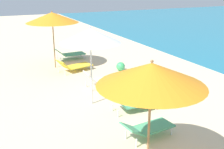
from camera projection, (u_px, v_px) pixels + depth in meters
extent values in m
cylinder|color=olive|center=(149.00, 131.00, 5.52)|extent=(0.05, 0.05, 1.94)
cone|color=orange|center=(151.00, 74.00, 5.15)|extent=(2.08, 2.08, 0.44)
sphere|color=olive|center=(152.00, 61.00, 5.07)|extent=(0.06, 0.06, 0.06)
cube|color=#4CA572|center=(154.00, 127.00, 7.15)|extent=(1.07, 0.66, 0.04)
cube|color=#4CA572|center=(132.00, 129.00, 6.77)|extent=(0.45, 0.59, 0.26)
cylinder|color=silver|center=(160.00, 124.00, 7.58)|extent=(0.04, 0.04, 0.23)
cylinder|color=silver|center=(171.00, 131.00, 7.21)|extent=(0.04, 0.04, 0.23)
cylinder|color=silver|center=(126.00, 135.00, 7.03)|extent=(0.04, 0.04, 0.23)
cylinder|color=silver|center=(136.00, 143.00, 6.66)|extent=(0.04, 0.04, 0.23)
cylinder|color=silver|center=(91.00, 74.00, 8.81)|extent=(0.05, 0.05, 2.02)
cone|color=white|center=(90.00, 36.00, 8.42)|extent=(1.88, 1.88, 0.44)
sphere|color=silver|center=(90.00, 27.00, 8.34)|extent=(0.06, 0.06, 0.06)
cube|color=white|center=(108.00, 79.00, 10.63)|extent=(1.17, 0.59, 0.04)
cube|color=white|center=(90.00, 77.00, 10.25)|extent=(0.37, 0.58, 0.39)
cylinder|color=silver|center=(117.00, 79.00, 11.07)|extent=(0.04, 0.04, 0.24)
cylinder|color=silver|center=(122.00, 83.00, 10.67)|extent=(0.04, 0.04, 0.24)
cylinder|color=silver|center=(86.00, 84.00, 10.53)|extent=(0.04, 0.04, 0.24)
cylinder|color=silver|center=(91.00, 88.00, 10.12)|extent=(0.04, 0.04, 0.24)
cube|color=#4CA572|center=(139.00, 103.00, 8.62)|extent=(1.17, 0.62, 0.04)
cube|color=#4CA572|center=(118.00, 101.00, 8.30)|extent=(0.40, 0.58, 0.38)
cylinder|color=silver|center=(149.00, 101.00, 9.03)|extent=(0.04, 0.04, 0.21)
cylinder|color=silver|center=(156.00, 107.00, 8.63)|extent=(0.04, 0.04, 0.21)
cylinder|color=silver|center=(112.00, 108.00, 8.57)|extent=(0.04, 0.04, 0.21)
cylinder|color=silver|center=(118.00, 114.00, 8.17)|extent=(0.04, 0.04, 0.21)
cylinder|color=olive|center=(54.00, 46.00, 12.68)|extent=(0.05, 0.05, 2.07)
cone|color=orange|center=(52.00, 17.00, 12.28)|extent=(2.32, 2.32, 0.46)
sphere|color=olive|center=(52.00, 11.00, 12.20)|extent=(0.06, 0.06, 0.06)
cube|color=#4CA572|center=(74.00, 54.00, 14.38)|extent=(1.15, 0.71, 0.04)
cube|color=#4CA572|center=(60.00, 52.00, 14.00)|extent=(0.43, 0.67, 0.33)
cylinder|color=silver|center=(80.00, 54.00, 14.86)|extent=(0.04, 0.04, 0.24)
cylinder|color=silver|center=(84.00, 57.00, 14.40)|extent=(0.04, 0.04, 0.24)
cylinder|color=silver|center=(57.00, 57.00, 14.30)|extent=(0.04, 0.04, 0.24)
cylinder|color=silver|center=(61.00, 60.00, 13.84)|extent=(0.04, 0.04, 0.24)
cube|color=yellow|center=(78.00, 66.00, 12.53)|extent=(1.31, 0.93, 0.04)
cube|color=yellow|center=(63.00, 65.00, 12.00)|extent=(0.53, 0.74, 0.39)
cylinder|color=silver|center=(84.00, 65.00, 13.07)|extent=(0.04, 0.04, 0.19)
cylinder|color=silver|center=(91.00, 68.00, 12.65)|extent=(0.04, 0.04, 0.19)
cylinder|color=silver|center=(59.00, 70.00, 12.26)|extent=(0.04, 0.04, 0.19)
cylinder|color=silver|center=(65.00, 73.00, 11.85)|extent=(0.04, 0.04, 0.19)
sphere|color=#3FB266|center=(121.00, 66.00, 12.47)|extent=(0.39, 0.39, 0.39)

